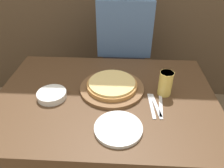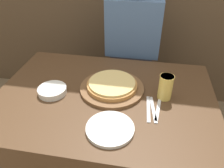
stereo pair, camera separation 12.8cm
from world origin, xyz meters
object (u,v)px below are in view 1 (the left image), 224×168
object	(u,v)px
side_bowl	(52,95)
fork	(151,106)
spoon	(161,106)
dinner_plate	(118,128)
pizza_on_board	(112,86)
beer_glass	(166,82)
diner_person	(124,57)
dinner_knife	(156,106)

from	to	relation	value
side_bowl	fork	distance (m)	0.56
side_bowl	fork	world-z (taller)	side_bowl
spoon	dinner_plate	bearing A→B (deg)	-140.94
pizza_on_board	beer_glass	distance (m)	0.31
fork	diner_person	xyz separation A→B (m)	(-0.16, 0.69, -0.07)
fork	diner_person	world-z (taller)	diner_person
side_bowl	dinner_knife	distance (m)	0.58
pizza_on_board	dinner_plate	bearing A→B (deg)	-81.51
dinner_knife	fork	bearing A→B (deg)	180.00
pizza_on_board	fork	size ratio (longest dim) A/B	1.82
dinner_plate	diner_person	world-z (taller)	diner_person
pizza_on_board	fork	world-z (taller)	pizza_on_board
dinner_plate	spoon	world-z (taller)	dinner_plate
beer_glass	dinner_plate	world-z (taller)	beer_glass
dinner_plate	fork	world-z (taller)	dinner_plate
beer_glass	dinner_plate	size ratio (longest dim) A/B	0.62
pizza_on_board	spoon	size ratio (longest dim) A/B	2.14
fork	dinner_knife	bearing A→B (deg)	0.00
fork	dinner_plate	bearing A→B (deg)	-133.74
dinner_knife	diner_person	bearing A→B (deg)	104.67
spoon	beer_glass	bearing A→B (deg)	74.54
beer_glass	spoon	bearing A→B (deg)	-105.46
side_bowl	diner_person	xyz separation A→B (m)	(0.40, 0.64, -0.09)
fork	pizza_on_board	bearing A→B (deg)	147.77
spoon	diner_person	world-z (taller)	diner_person
dinner_plate	dinner_knife	bearing A→B (deg)	42.41
pizza_on_board	spoon	xyz separation A→B (m)	(0.27, -0.14, -0.02)
beer_glass	diner_person	size ratio (longest dim) A/B	0.11
beer_glass	fork	world-z (taller)	beer_glass
pizza_on_board	dinner_plate	xyz separation A→B (m)	(0.05, -0.32, -0.01)
pizza_on_board	diner_person	xyz separation A→B (m)	(0.07, 0.55, -0.09)
pizza_on_board	side_bowl	size ratio (longest dim) A/B	2.30
dinner_knife	diner_person	size ratio (longest dim) A/B	0.16
dinner_plate	spoon	size ratio (longest dim) A/B	1.31
dinner_knife	diner_person	distance (m)	0.72
beer_glass	side_bowl	distance (m)	0.65
dinner_plate	side_bowl	size ratio (longest dim) A/B	1.40
fork	spoon	size ratio (longest dim) A/B	1.17
dinner_plate	dinner_knife	distance (m)	0.27
beer_glass	spoon	xyz separation A→B (m)	(-0.03, -0.12, -0.08)
side_bowl	spoon	bearing A→B (deg)	-4.22
dinner_plate	spoon	bearing A→B (deg)	39.06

